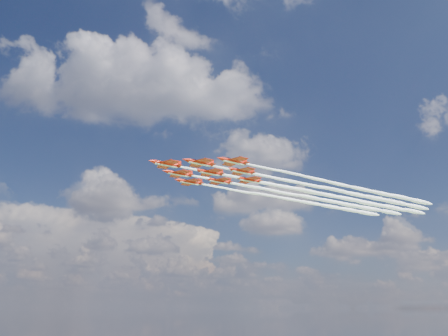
# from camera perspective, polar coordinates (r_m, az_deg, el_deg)

# --- Properties ---
(jet_lead) EXTENTS (92.23, 56.02, 3.10)m
(jet_lead) POSITION_cam_1_polar(r_m,az_deg,el_deg) (178.16, 6.65, -2.20)
(jet_lead) COLOR red
(jet_row2_port) EXTENTS (92.23, 56.02, 3.10)m
(jet_row2_port) POSITION_cam_1_polar(r_m,az_deg,el_deg) (178.47, 10.43, -2.05)
(jet_row2_port) COLOR red
(jet_row2_starb) EXTENTS (92.23, 56.02, 3.10)m
(jet_row2_starb) POSITION_cam_1_polar(r_m,az_deg,el_deg) (189.37, 7.23, -3.12)
(jet_row2_starb) COLOR red
(jet_row3_port) EXTENTS (92.23, 56.02, 3.10)m
(jet_row3_port) POSITION_cam_1_polar(r_m,az_deg,el_deg) (179.55, 14.17, -1.89)
(jet_row3_port) COLOR red
(jet_row3_centre) EXTENTS (92.23, 56.02, 3.10)m
(jet_row3_centre) POSITION_cam_1_polar(r_m,az_deg,el_deg) (189.77, 10.78, -2.98)
(jet_row3_centre) COLOR red
(jet_row3_starb) EXTENTS (92.23, 56.02, 3.10)m
(jet_row3_starb) POSITION_cam_1_polar(r_m,az_deg,el_deg) (200.65, 7.75, -3.94)
(jet_row3_starb) COLOR red
(jet_row4_port) EXTENTS (92.23, 56.02, 3.10)m
(jet_row4_port) POSITION_cam_1_polar(r_m,az_deg,el_deg) (190.89, 14.31, -2.82)
(jet_row4_port) COLOR red
(jet_row4_starb) EXTENTS (92.23, 56.02, 3.10)m
(jet_row4_starb) POSITION_cam_1_polar(r_m,az_deg,el_deg) (201.13, 11.10, -3.80)
(jet_row4_starb) COLOR red
(jet_tail) EXTENTS (92.23, 56.02, 3.10)m
(jet_tail) POSITION_cam_1_polar(r_m,az_deg,el_deg) (202.29, 14.43, -3.65)
(jet_tail) COLOR red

